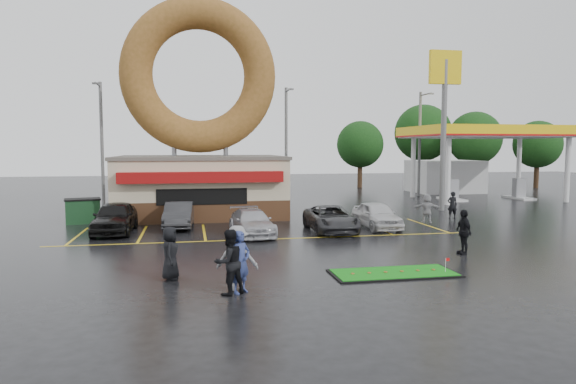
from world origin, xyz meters
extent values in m
plane|color=black|center=(0.00, 0.00, 0.00)|extent=(120.00, 120.00, 0.00)
cube|color=#472B19|center=(-3.00, 13.00, 0.60)|extent=(10.00, 8.00, 1.20)
cube|color=beige|center=(-3.00, 13.00, 2.35)|extent=(10.00, 8.00, 2.30)
cube|color=#59544C|center=(-3.00, 13.00, 3.60)|extent=(10.20, 8.20, 0.20)
cube|color=maroon|center=(-3.00, 8.70, 2.60)|extent=(9.00, 0.60, 0.60)
cylinder|color=slate|center=(-4.60, 13.00, 4.30)|extent=(0.30, 0.30, 1.20)
cylinder|color=slate|center=(-1.40, 13.00, 4.30)|extent=(0.30, 0.30, 1.20)
torus|color=brown|center=(-3.00, 13.00, 8.70)|extent=(9.60, 2.00, 9.60)
cylinder|color=silver|center=(15.00, 15.00, 2.50)|extent=(0.40, 0.40, 5.00)
cylinder|color=silver|center=(25.00, 15.00, 2.50)|extent=(0.40, 0.40, 5.00)
cylinder|color=silver|center=(15.00, 21.00, 2.50)|extent=(0.40, 0.40, 5.00)
cylinder|color=silver|center=(25.00, 21.00, 2.50)|extent=(0.40, 0.40, 5.00)
cube|color=silver|center=(20.00, 18.00, 5.25)|extent=(12.00, 8.00, 0.50)
cube|color=yellow|center=(20.00, 18.00, 5.55)|extent=(12.30, 8.30, 0.70)
cube|color=#99999E|center=(17.00, 18.00, 0.90)|extent=(0.90, 0.60, 1.60)
cube|color=#99999E|center=(23.00, 18.00, 0.90)|extent=(0.90, 0.60, 1.60)
cube|color=silver|center=(20.00, 25.00, 1.50)|extent=(6.00, 5.00, 3.00)
cylinder|color=slate|center=(13.00, 12.00, 5.00)|extent=(0.36, 0.36, 10.00)
cube|color=yellow|center=(13.00, 12.00, 9.50)|extent=(2.20, 0.30, 2.20)
cylinder|color=slate|center=(-10.00, 20.00, 4.50)|extent=(0.24, 0.24, 9.00)
cylinder|color=slate|center=(-10.00, 19.00, 8.70)|extent=(0.12, 2.00, 0.12)
cube|color=slate|center=(-10.00, 18.00, 8.65)|extent=(0.40, 0.18, 0.12)
cylinder|color=slate|center=(4.00, 21.00, 4.50)|extent=(0.24, 0.24, 9.00)
cylinder|color=slate|center=(4.00, 20.00, 8.70)|extent=(0.12, 2.00, 0.12)
cube|color=slate|center=(4.00, 19.00, 8.65)|extent=(0.40, 0.18, 0.12)
cylinder|color=slate|center=(16.00, 22.00, 4.50)|extent=(0.24, 0.24, 9.00)
cylinder|color=slate|center=(16.00, 21.00, 8.70)|extent=(0.12, 2.00, 0.12)
cube|color=slate|center=(16.00, 20.00, 8.65)|extent=(0.40, 0.18, 0.12)
cylinder|color=#332114|center=(26.00, 30.00, 1.44)|extent=(0.50, 0.50, 2.88)
sphere|color=black|center=(26.00, 30.00, 5.20)|extent=(5.60, 5.60, 5.60)
cylinder|color=#332114|center=(32.00, 28.00, 1.26)|extent=(0.50, 0.50, 2.52)
sphere|color=black|center=(32.00, 28.00, 4.55)|extent=(4.90, 4.90, 4.90)
cylinder|color=#332114|center=(22.00, 34.00, 1.62)|extent=(0.50, 0.50, 3.24)
sphere|color=black|center=(22.00, 34.00, 5.85)|extent=(6.30, 6.30, 6.30)
cylinder|color=#332114|center=(14.00, 32.00, 1.26)|extent=(0.50, 0.50, 2.52)
sphere|color=black|center=(14.00, 32.00, 4.55)|extent=(4.90, 4.90, 4.90)
imported|color=black|center=(-7.35, 6.54, 0.78)|extent=(1.98, 4.64, 1.56)
imported|color=#2A2A2C|center=(-4.26, 7.73, 0.68)|extent=(1.64, 4.17, 1.35)
imported|color=#B0B0B5|center=(-0.73, 4.69, 0.62)|extent=(2.14, 4.40, 1.23)
imported|color=#303033|center=(3.33, 5.07, 0.64)|extent=(2.19, 4.65, 1.29)
imported|color=silver|center=(5.95, 5.54, 0.69)|extent=(1.75, 4.12, 1.39)
imported|color=navy|center=(-2.23, -5.13, 0.92)|extent=(0.79, 0.76, 1.83)
imported|color=black|center=(-2.58, -5.23, 0.95)|extent=(1.16, 1.07, 1.90)
imported|color=gray|center=(-2.30, -4.78, 0.96)|extent=(1.37, 0.97, 1.93)
imported|color=black|center=(-4.31, -3.19, 0.86)|extent=(0.63, 0.89, 1.72)
imported|color=black|center=(7.00, -1.33, 0.89)|extent=(0.45, 1.05, 1.78)
imported|color=#9B9B9E|center=(9.42, 6.85, 0.81)|extent=(1.58, 0.97, 1.62)
imported|color=black|center=(11.67, 8.14, 0.81)|extent=(0.64, 0.48, 1.62)
cube|color=#184020|center=(-9.60, 10.39, 0.65)|extent=(2.01, 1.56, 1.30)
cube|color=black|center=(3.03, -3.87, 0.02)|extent=(4.23, 1.84, 0.05)
cube|color=#157E16|center=(3.03, -3.87, 0.05)|extent=(4.04, 1.65, 0.03)
cylinder|color=silver|center=(4.76, -4.15, 0.29)|extent=(0.02, 0.02, 0.48)
cube|color=red|center=(4.83, -4.15, 0.48)|extent=(0.14, 0.01, 0.10)
camera|label=1|loc=(-3.63, -19.81, 4.25)|focal=32.00mm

